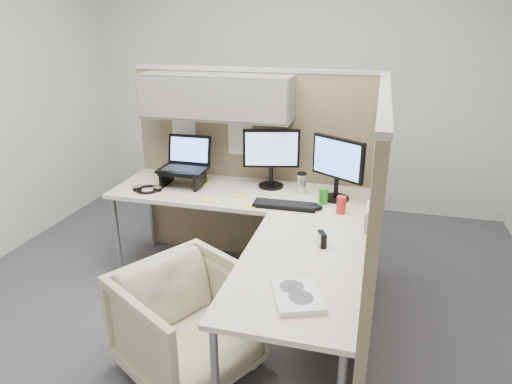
% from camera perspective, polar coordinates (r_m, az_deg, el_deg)
% --- Properties ---
extents(ground, '(4.50, 4.50, 0.00)m').
position_cam_1_polar(ground, '(3.40, -2.81, -14.84)').
color(ground, '#414147').
rests_on(ground, ground).
extents(partition_back, '(2.00, 0.36, 1.63)m').
position_cam_1_polar(partition_back, '(3.73, -2.41, 7.04)').
color(partition_back, '#847456').
rests_on(partition_back, ground).
extents(partition_right, '(0.07, 2.03, 1.63)m').
position_cam_1_polar(partition_right, '(2.81, 14.25, -4.30)').
color(partition_right, '#847456').
rests_on(partition_right, ground).
extents(desk, '(2.00, 1.98, 0.73)m').
position_cam_1_polar(desk, '(3.13, -0.15, -3.60)').
color(desk, beige).
rests_on(desk, ground).
extents(office_chair, '(0.92, 0.93, 0.72)m').
position_cam_1_polar(office_chair, '(2.76, -8.46, -15.36)').
color(office_chair, '#B8AC92').
rests_on(office_chair, ground).
extents(monitor_left, '(0.44, 0.20, 0.47)m').
position_cam_1_polar(monitor_left, '(3.56, 1.92, 4.83)').
color(monitor_left, black).
rests_on(monitor_left, desk).
extents(monitor_right, '(0.39, 0.27, 0.47)m').
position_cam_1_polar(monitor_right, '(3.35, 10.16, 3.50)').
color(monitor_right, black).
rests_on(monitor_right, desk).
extents(laptop_station, '(0.36, 0.31, 0.38)m').
position_cam_1_polar(laptop_station, '(3.69, -8.94, 3.07)').
color(laptop_station, black).
rests_on(laptop_station, desk).
extents(keyboard, '(0.45, 0.16, 0.02)m').
position_cam_1_polar(keyboard, '(3.25, 3.63, -1.65)').
color(keyboard, black).
rests_on(keyboard, desk).
extents(mouse, '(0.12, 0.09, 0.04)m').
position_cam_1_polar(mouse, '(3.22, 7.46, -1.91)').
color(mouse, black).
rests_on(mouse, desk).
extents(travel_mug, '(0.08, 0.08, 0.16)m').
position_cam_1_polar(travel_mug, '(3.49, 5.72, 1.10)').
color(travel_mug, silver).
rests_on(travel_mug, desk).
extents(soda_can_green, '(0.07, 0.07, 0.12)m').
position_cam_1_polar(soda_can_green, '(3.18, 10.60, -1.59)').
color(soda_can_green, '#B21E1E').
rests_on(soda_can_green, desk).
extents(soda_can_silver, '(0.07, 0.07, 0.12)m').
position_cam_1_polar(soda_can_silver, '(3.32, 8.42, -0.49)').
color(soda_can_silver, '#268C1E').
rests_on(soda_can_silver, desk).
extents(sticky_note_b, '(0.09, 0.09, 0.01)m').
position_cam_1_polar(sticky_note_b, '(3.26, -0.57, -1.68)').
color(sticky_note_b, '#E0E73D').
rests_on(sticky_note_b, desk).
extents(sticky_note_a, '(0.08, 0.08, 0.01)m').
position_cam_1_polar(sticky_note_a, '(3.38, -6.10, -1.00)').
color(sticky_note_a, '#E0E73D').
rests_on(sticky_note_a, desk).
extents(sticky_note_c, '(0.08, 0.08, 0.01)m').
position_cam_1_polar(sticky_note_c, '(3.72, -6.54, 1.02)').
color(sticky_note_c, '#E0E73D').
rests_on(sticky_note_c, desk).
extents(sticky_note_d, '(0.09, 0.09, 0.01)m').
position_cam_1_polar(sticky_note_d, '(3.45, -2.04, -0.44)').
color(sticky_note_d, '#E0E73D').
rests_on(sticky_note_d, desk).
extents(headphones, '(0.22, 0.21, 0.03)m').
position_cam_1_polar(headphones, '(3.65, -13.42, 0.36)').
color(headphones, black).
rests_on(headphones, desk).
extents(paper_stack, '(0.31, 0.34, 0.03)m').
position_cam_1_polar(paper_stack, '(2.23, 5.25, -12.84)').
color(paper_stack, white).
rests_on(paper_stack, desk).
extents(desk_clock, '(0.07, 0.09, 0.09)m').
position_cam_1_polar(desk_clock, '(2.71, 8.21, -5.86)').
color(desk_clock, black).
rests_on(desk_clock, desk).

